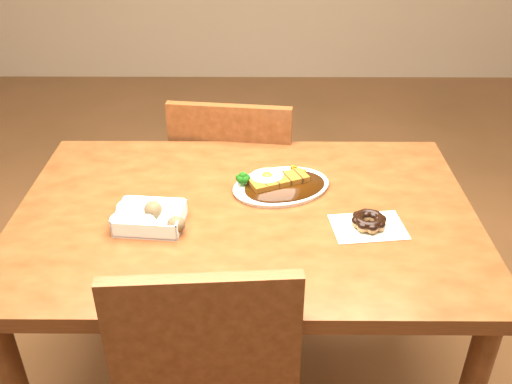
{
  "coord_description": "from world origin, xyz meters",
  "views": [
    {
      "loc": [
        0.04,
        -1.24,
        1.58
      ],
      "look_at": [
        0.03,
        -0.0,
        0.81
      ],
      "focal_mm": 40.0,
      "sensor_mm": 36.0,
      "label": 1
    }
  ],
  "objects_px": {
    "katsu_curry_plate": "(279,184)",
    "pon_de_ring": "(369,221)",
    "table": "(245,241)",
    "donut_box": "(148,217)",
    "chair_far": "(237,191)"
  },
  "relations": [
    {
      "from": "pon_de_ring",
      "to": "table",
      "type": "bearing_deg",
      "value": 166.57
    },
    {
      "from": "table",
      "to": "chair_far",
      "type": "height_order",
      "value": "chair_far"
    },
    {
      "from": "table",
      "to": "chair_far",
      "type": "xyz_separation_m",
      "value": [
        -0.05,
        0.54,
        -0.17
      ]
    },
    {
      "from": "chair_far",
      "to": "katsu_curry_plate",
      "type": "bearing_deg",
      "value": 114.6
    },
    {
      "from": "katsu_curry_plate",
      "to": "pon_de_ring",
      "type": "xyz_separation_m",
      "value": [
        0.22,
        -0.19,
        0.0
      ]
    },
    {
      "from": "table",
      "to": "chair_far",
      "type": "bearing_deg",
      "value": 94.9
    },
    {
      "from": "table",
      "to": "pon_de_ring",
      "type": "xyz_separation_m",
      "value": [
        0.31,
        -0.07,
        0.12
      ]
    },
    {
      "from": "katsu_curry_plate",
      "to": "pon_de_ring",
      "type": "relative_size",
      "value": 1.64
    },
    {
      "from": "table",
      "to": "katsu_curry_plate",
      "type": "height_order",
      "value": "katsu_curry_plate"
    },
    {
      "from": "donut_box",
      "to": "katsu_curry_plate",
      "type": "bearing_deg",
      "value": 28.3
    },
    {
      "from": "katsu_curry_plate",
      "to": "donut_box",
      "type": "relative_size",
      "value": 1.67
    },
    {
      "from": "table",
      "to": "donut_box",
      "type": "relative_size",
      "value": 6.32
    },
    {
      "from": "donut_box",
      "to": "pon_de_ring",
      "type": "bearing_deg",
      "value": -0.67
    },
    {
      "from": "katsu_curry_plate",
      "to": "donut_box",
      "type": "height_order",
      "value": "katsu_curry_plate"
    },
    {
      "from": "chair_far",
      "to": "donut_box",
      "type": "distance_m",
      "value": 0.7
    }
  ]
}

